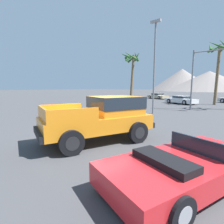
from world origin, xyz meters
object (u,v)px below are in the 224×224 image
(traffic_light_main, at_px, (206,68))
(street_lamp_post, at_px, (155,59))
(orange_pickup_truck, at_px, (104,116))
(red_convertible_car, at_px, (184,167))
(parked_car_white, at_px, (181,100))
(palm_tree_leaning, at_px, (218,57))
(palm_tree_short, at_px, (131,65))
(parked_car_tan, at_px, (158,96))

(traffic_light_main, bearing_deg, street_lamp_post, -116.02)
(traffic_light_main, distance_m, street_lamp_post, 6.24)
(orange_pickup_truck, relative_size, red_convertible_car, 1.14)
(parked_car_white, relative_size, palm_tree_leaning, 0.59)
(orange_pickup_truck, bearing_deg, street_lamp_post, 123.56)
(parked_car_white, distance_m, traffic_light_main, 7.84)
(parked_car_white, relative_size, palm_tree_short, 0.67)
(parked_car_white, bearing_deg, parked_car_tan, 65.88)
(traffic_light_main, distance_m, palm_tree_leaning, 7.26)
(palm_tree_short, relative_size, palm_tree_leaning, 0.88)
(parked_car_white, relative_size, street_lamp_post, 0.62)
(street_lamp_post, height_order, palm_tree_short, street_lamp_post)
(traffic_light_main, bearing_deg, red_convertible_car, -78.12)
(red_convertible_car, bearing_deg, traffic_light_main, 120.10)
(palm_tree_short, bearing_deg, palm_tree_leaning, 30.07)
(parked_car_white, distance_m, street_lamp_post, 11.93)
(orange_pickup_truck, height_order, palm_tree_short, palm_tree_short)
(red_convertible_car, xyz_separation_m, palm_tree_short, (-13.17, 16.76, 5.01))
(orange_pickup_truck, height_order, traffic_light_main, traffic_light_main)
(orange_pickup_truck, xyz_separation_m, palm_tree_short, (-9.27, 15.46, 4.34))
(traffic_light_main, height_order, street_lamp_post, street_lamp_post)
(street_lamp_post, bearing_deg, parked_car_tan, 115.21)
(traffic_light_main, xyz_separation_m, street_lamp_post, (-2.73, -5.59, 0.47))
(traffic_light_main, bearing_deg, orange_pickup_truck, -92.75)
(traffic_light_main, height_order, palm_tree_short, palm_tree_short)
(red_convertible_car, distance_m, parked_car_tan, 32.41)
(parked_car_tan, relative_size, palm_tree_short, 0.67)
(orange_pickup_truck, xyz_separation_m, parked_car_white, (-3.55, 19.55, -0.51))
(orange_pickup_truck, bearing_deg, traffic_light_main, 107.12)
(palm_tree_leaning, bearing_deg, orange_pickup_truck, -90.98)
(parked_car_white, bearing_deg, traffic_light_main, -119.97)
(red_convertible_car, distance_m, palm_tree_leaning, 23.32)
(palm_tree_leaning, bearing_deg, traffic_light_main, -87.44)
(red_convertible_car, distance_m, traffic_light_main, 16.13)
(orange_pickup_truck, height_order, red_convertible_car, orange_pickup_truck)
(red_convertible_car, height_order, street_lamp_post, street_lamp_post)
(traffic_light_main, relative_size, palm_tree_leaning, 0.74)
(traffic_light_main, xyz_separation_m, palm_tree_leaning, (-0.31, 7.00, 1.91))
(street_lamp_post, bearing_deg, palm_tree_short, 135.78)
(orange_pickup_truck, height_order, parked_car_tan, orange_pickup_truck)
(parked_car_white, height_order, street_lamp_post, street_lamp_post)
(orange_pickup_truck, distance_m, parked_car_tan, 29.60)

